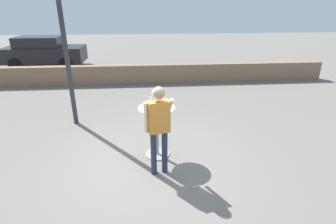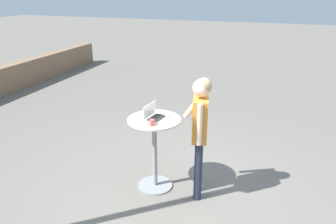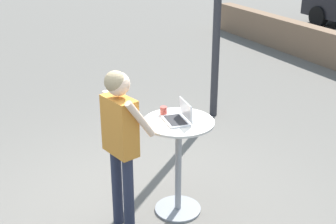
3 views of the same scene
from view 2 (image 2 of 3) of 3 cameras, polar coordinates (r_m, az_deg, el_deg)
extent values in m
plane|color=slate|center=(4.85, 1.68, -14.49)|extent=(50.00, 50.00, 0.00)
cylinder|color=gray|center=(5.06, -2.24, -12.59)|extent=(0.52, 0.52, 0.03)
cylinder|color=gray|center=(4.79, -2.33, -7.27)|extent=(0.07, 0.07, 1.04)
cylinder|color=beige|center=(4.56, -2.43, -1.35)|extent=(0.75, 0.75, 0.02)
cube|color=silver|center=(4.54, -1.97, -1.16)|extent=(0.36, 0.26, 0.02)
cube|color=black|center=(4.53, -1.97, -1.05)|extent=(0.31, 0.21, 0.00)
cube|color=silver|center=(4.55, -3.26, 0.32)|extent=(0.33, 0.08, 0.19)
cube|color=white|center=(4.55, -3.20, 0.32)|extent=(0.30, 0.06, 0.17)
cylinder|color=#C14C42|center=(4.32, -2.83, -1.87)|extent=(0.07, 0.07, 0.09)
torus|color=#C14C42|center=(4.36, -2.59, -1.61)|extent=(0.04, 0.01, 0.04)
cylinder|color=#282D42|center=(4.58, 5.26, -10.26)|extent=(0.11, 0.11, 0.88)
cylinder|color=#282D42|center=(4.77, 5.36, -8.94)|extent=(0.11, 0.11, 0.88)
cube|color=orange|center=(4.35, 5.63, -1.24)|extent=(0.42, 0.27, 0.58)
sphere|color=beige|center=(4.20, 5.84, 4.19)|extent=(0.23, 0.23, 0.23)
sphere|color=#9E8966|center=(4.20, 6.25, 4.55)|extent=(0.21, 0.21, 0.21)
cylinder|color=beige|center=(4.13, 5.53, -2.24)|extent=(0.07, 0.07, 0.55)
cylinder|color=beige|center=(4.52, 4.74, 1.38)|extent=(0.14, 0.33, 0.43)
camera|label=1|loc=(4.99, 63.41, 12.26)|focal=28.00mm
camera|label=3|loc=(7.83, 25.05, 20.92)|focal=50.00mm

